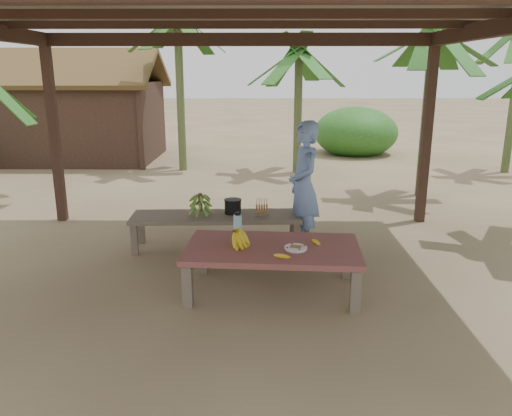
{
  "coord_description": "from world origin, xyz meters",
  "views": [
    {
      "loc": [
        0.32,
        -5.2,
        2.25
      ],
      "look_at": [
        0.27,
        0.11,
        0.8
      ],
      "focal_mm": 35.0,
      "sensor_mm": 36.0,
      "label": 1
    }
  ],
  "objects_px": {
    "ripe_banana_bunch": "(234,237)",
    "water_flask": "(238,225)",
    "plate": "(296,248)",
    "bench": "(216,219)",
    "cooking_pot": "(233,207)",
    "woman": "(304,186)",
    "work_table": "(273,252)"
  },
  "relations": [
    {
      "from": "ripe_banana_bunch",
      "to": "water_flask",
      "type": "height_order",
      "value": "water_flask"
    },
    {
      "from": "plate",
      "to": "water_flask",
      "type": "xyz_separation_m",
      "value": [
        -0.61,
        0.39,
        0.12
      ]
    },
    {
      "from": "bench",
      "to": "cooking_pot",
      "type": "height_order",
      "value": "cooking_pot"
    },
    {
      "from": "bench",
      "to": "cooking_pot",
      "type": "distance_m",
      "value": 0.27
    },
    {
      "from": "plate",
      "to": "water_flask",
      "type": "height_order",
      "value": "water_flask"
    },
    {
      "from": "ripe_banana_bunch",
      "to": "woman",
      "type": "relative_size",
      "value": 0.19
    },
    {
      "from": "ripe_banana_bunch",
      "to": "cooking_pot",
      "type": "distance_m",
      "value": 1.42
    },
    {
      "from": "work_table",
      "to": "bench",
      "type": "bearing_deg",
      "value": 121.43
    },
    {
      "from": "plate",
      "to": "woman",
      "type": "height_order",
      "value": "woman"
    },
    {
      "from": "bench",
      "to": "plate",
      "type": "relative_size",
      "value": 9.6
    },
    {
      "from": "water_flask",
      "to": "cooking_pot",
      "type": "bearing_deg",
      "value": 95.84
    },
    {
      "from": "plate",
      "to": "cooking_pot",
      "type": "height_order",
      "value": "cooking_pot"
    },
    {
      "from": "water_flask",
      "to": "work_table",
      "type": "bearing_deg",
      "value": -37.24
    },
    {
      "from": "bench",
      "to": "woman",
      "type": "height_order",
      "value": "woman"
    },
    {
      "from": "bench",
      "to": "woman",
      "type": "distance_m",
      "value": 1.22
    },
    {
      "from": "ripe_banana_bunch",
      "to": "plate",
      "type": "distance_m",
      "value": 0.65
    },
    {
      "from": "ripe_banana_bunch",
      "to": "woman",
      "type": "xyz_separation_m",
      "value": [
        0.83,
        1.36,
        0.24
      ]
    },
    {
      "from": "water_flask",
      "to": "cooking_pot",
      "type": "relative_size",
      "value": 1.53
    },
    {
      "from": "ripe_banana_bunch",
      "to": "bench",
      "type": "bearing_deg",
      "value": 102.86
    },
    {
      "from": "work_table",
      "to": "plate",
      "type": "xyz_separation_m",
      "value": [
        0.23,
        -0.1,
        0.08
      ]
    },
    {
      "from": "cooking_pot",
      "to": "woman",
      "type": "height_order",
      "value": "woman"
    },
    {
      "from": "work_table",
      "to": "plate",
      "type": "height_order",
      "value": "plate"
    },
    {
      "from": "plate",
      "to": "ripe_banana_bunch",
      "type": "bearing_deg",
      "value": 169.77
    },
    {
      "from": "bench",
      "to": "ripe_banana_bunch",
      "type": "bearing_deg",
      "value": -79.64
    },
    {
      "from": "ripe_banana_bunch",
      "to": "plate",
      "type": "relative_size",
      "value": 1.34
    },
    {
      "from": "work_table",
      "to": "water_flask",
      "type": "distance_m",
      "value": 0.52
    },
    {
      "from": "work_table",
      "to": "water_flask",
      "type": "bearing_deg",
      "value": 146.51
    },
    {
      "from": "work_table",
      "to": "bench",
      "type": "height_order",
      "value": "work_table"
    },
    {
      "from": "water_flask",
      "to": "ripe_banana_bunch",
      "type": "bearing_deg",
      "value": -95.26
    },
    {
      "from": "work_table",
      "to": "woman",
      "type": "xyz_separation_m",
      "value": [
        0.43,
        1.37,
        0.4
      ]
    },
    {
      "from": "work_table",
      "to": "ripe_banana_bunch",
      "type": "bearing_deg",
      "value": -178.07
    },
    {
      "from": "work_table",
      "to": "plate",
      "type": "bearing_deg",
      "value": -19.83
    }
  ]
}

